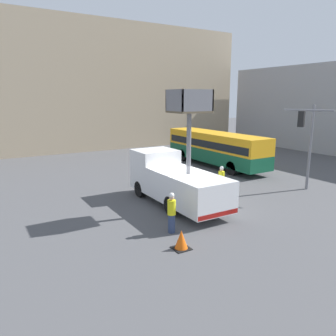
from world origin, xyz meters
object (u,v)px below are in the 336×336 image
(road_worker_near_truck, at_px, (172,213))
(traffic_cone_near_truck, at_px, (181,240))
(traffic_light_pole, at_px, (307,135))
(road_worker_directing, at_px, (221,180))
(city_bus, at_px, (215,146))
(utility_truck, at_px, (174,179))

(road_worker_near_truck, height_order, traffic_cone_near_truck, road_worker_near_truck)
(traffic_light_pole, distance_m, road_worker_directing, 6.03)
(traffic_light_pole, xyz_separation_m, traffic_cone_near_truck, (-11.06, -2.67, -3.38))
(traffic_cone_near_truck, bearing_deg, traffic_light_pole, 13.58)
(road_worker_near_truck, distance_m, traffic_cone_near_truck, 1.77)
(city_bus, height_order, traffic_cone_near_truck, city_bus)
(traffic_light_pole, xyz_separation_m, road_worker_near_truck, (-10.55, -1.08, -2.80))
(utility_truck, distance_m, road_worker_directing, 3.58)
(city_bus, relative_size, road_worker_near_truck, 5.96)
(traffic_light_pole, height_order, road_worker_near_truck, traffic_light_pole)
(traffic_light_pole, distance_m, road_worker_near_truck, 10.97)
(traffic_light_pole, bearing_deg, utility_truck, 164.43)
(road_worker_near_truck, bearing_deg, road_worker_directing, 61.29)
(traffic_light_pole, relative_size, road_worker_near_truck, 2.95)
(traffic_light_pole, distance_m, traffic_cone_near_truck, 11.87)
(utility_truck, bearing_deg, road_worker_directing, 1.50)
(utility_truck, bearing_deg, road_worker_near_truck, -123.77)
(city_bus, xyz_separation_m, road_worker_directing, (-5.23, -7.09, -0.86))
(road_worker_near_truck, bearing_deg, utility_truck, 86.54)
(city_bus, height_order, road_worker_near_truck, city_bus)
(city_bus, relative_size, road_worker_directing, 6.12)
(traffic_light_pole, relative_size, road_worker_directing, 3.03)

